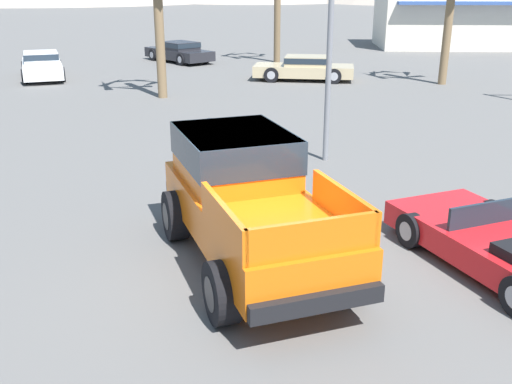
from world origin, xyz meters
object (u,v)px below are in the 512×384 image
(parked_car_tan, at_px, (304,68))
(parked_car_dark, at_px, (179,51))
(orange_pickup_truck, at_px, (246,193))
(red_convertible_car, at_px, (504,246))
(parked_car_white, at_px, (42,65))

(parked_car_tan, bearing_deg, parked_car_dark, 52.84)
(parked_car_dark, bearing_deg, orange_pickup_truck, -121.86)
(parked_car_tan, bearing_deg, red_convertible_car, -167.03)
(red_convertible_car, height_order, parked_car_dark, parked_car_dark)
(orange_pickup_truck, height_order, red_convertible_car, orange_pickup_truck)
(red_convertible_car, bearing_deg, parked_car_tan, 72.79)
(orange_pickup_truck, relative_size, parked_car_tan, 1.14)
(orange_pickup_truck, xyz_separation_m, red_convertible_car, (4.15, -0.26, -0.75))
(parked_car_tan, xyz_separation_m, parked_car_dark, (-6.88, 6.27, 0.00))
(orange_pickup_truck, distance_m, parked_car_tan, 18.91)
(orange_pickup_truck, distance_m, red_convertible_car, 4.22)
(parked_car_white, bearing_deg, parked_car_tan, 157.20)
(orange_pickup_truck, bearing_deg, red_convertible_car, -25.59)
(parked_car_tan, height_order, parked_car_dark, parked_car_dark)
(parked_car_tan, distance_m, parked_car_white, 12.34)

